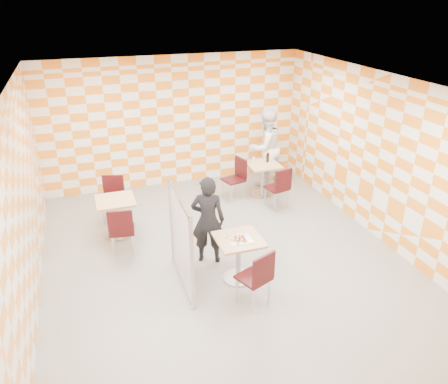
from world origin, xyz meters
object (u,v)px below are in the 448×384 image
at_px(chair_main_front, 258,275).
at_px(man_dark, 208,220).
at_px(second_table, 263,174).
at_px(chair_empty_near, 122,228).
at_px(partition, 181,241).
at_px(chair_empty_far, 113,195).
at_px(chair_second_front, 280,185).
at_px(sport_bottle, 253,160).
at_px(chair_second_side, 237,175).
at_px(main_table, 239,252).
at_px(empty_table, 117,211).
at_px(man_white, 265,148).
at_px(soda_bottle, 268,157).

distance_m(chair_main_front, man_dark, 1.45).
distance_m(second_table, chair_empty_near, 3.65).
relative_size(chair_empty_near, partition, 0.60).
bearing_deg(chair_empty_far, partition, -73.08).
relative_size(chair_main_front, chair_second_front, 1.00).
relative_size(chair_empty_far, sport_bottle, 4.62).
distance_m(chair_second_side, man_dark, 2.60).
height_order(main_table, partition, partition).
height_order(empty_table, chair_second_side, chair_second_side).
bearing_deg(chair_second_side, man_white, 29.97).
bearing_deg(partition, chair_empty_near, 124.42).
bearing_deg(chair_empty_far, chair_second_side, 3.72).
xyz_separation_m(main_table, chair_second_side, (1.04, 2.89, 0.04)).
bearing_deg(chair_empty_far, sport_bottle, 4.16).
relative_size(chair_second_front, soda_bottle, 4.02).
height_order(man_dark, soda_bottle, man_dark).
height_order(main_table, soda_bottle, soda_bottle).
distance_m(chair_main_front, partition, 1.28).
bearing_deg(soda_bottle, chair_second_side, -176.47).
distance_m(main_table, chair_second_front, 2.68).
bearing_deg(man_dark, chair_empty_far, -33.61).
bearing_deg(man_dark, partition, 64.41).
bearing_deg(man_dark, chair_main_front, 125.82).
height_order(empty_table, man_dark, man_dark).
xyz_separation_m(chair_main_front, partition, (-0.91, 0.87, 0.25)).
bearing_deg(partition, main_table, -9.77).
distance_m(chair_empty_far, sport_bottle, 3.13).
relative_size(second_table, sport_bottle, 3.75).
xyz_separation_m(empty_table, man_dark, (1.38, -1.37, 0.27)).
relative_size(chair_empty_near, chair_empty_far, 1.00).
bearing_deg(chair_empty_near, empty_table, 90.61).
xyz_separation_m(sport_bottle, soda_bottle, (0.34, -0.00, 0.01)).
bearing_deg(second_table, man_dark, -131.79).
height_order(man_white, sport_bottle, man_white).
relative_size(chair_main_front, sport_bottle, 4.62).
bearing_deg(man_dark, chair_second_front, -122.29).
relative_size(main_table, second_table, 1.00).
bearing_deg(chair_second_front, chair_empty_near, -166.92).
distance_m(empty_table, chair_empty_near, 0.75).
xyz_separation_m(chair_main_front, man_dark, (-0.33, 1.39, 0.24)).
distance_m(main_table, chair_main_front, 0.72).
xyz_separation_m(empty_table, sport_bottle, (3.12, 0.90, 0.33)).
height_order(chair_main_front, chair_empty_far, same).
bearing_deg(sport_bottle, soda_bottle, -0.74).
relative_size(empty_table, man_dark, 0.48).
xyz_separation_m(chair_second_side, man_white, (0.90, 0.52, 0.37)).
bearing_deg(partition, man_dark, 41.80).
distance_m(chair_second_side, sport_bottle, 0.51).
distance_m(chair_main_front, chair_second_front, 3.25).
bearing_deg(soda_bottle, man_dark, -132.69).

